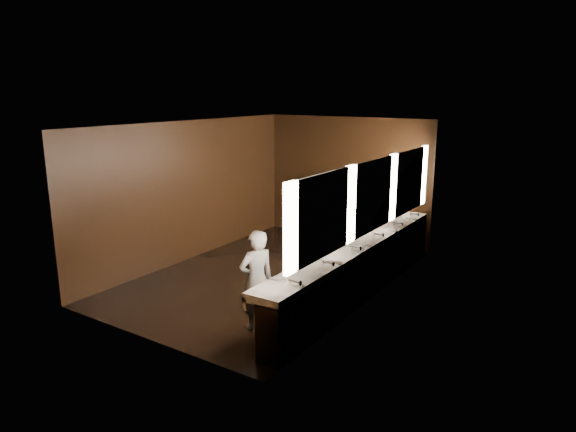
# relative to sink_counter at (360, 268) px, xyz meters

# --- Properties ---
(floor) EXTENTS (6.00, 6.00, 0.00)m
(floor) POSITION_rel_sink_counter_xyz_m (-1.79, -0.00, -0.50)
(floor) COLOR black
(floor) RESTS_ON ground
(ceiling) EXTENTS (4.00, 6.00, 0.02)m
(ceiling) POSITION_rel_sink_counter_xyz_m (-1.79, -0.00, 2.30)
(ceiling) COLOR #2D2D2B
(ceiling) RESTS_ON wall_back
(wall_back) EXTENTS (4.00, 0.02, 2.80)m
(wall_back) POSITION_rel_sink_counter_xyz_m (-1.79, 3.00, 0.90)
(wall_back) COLOR black
(wall_back) RESTS_ON floor
(wall_front) EXTENTS (4.00, 0.02, 2.80)m
(wall_front) POSITION_rel_sink_counter_xyz_m (-1.79, -3.00, 0.90)
(wall_front) COLOR black
(wall_front) RESTS_ON floor
(wall_left) EXTENTS (0.02, 6.00, 2.80)m
(wall_left) POSITION_rel_sink_counter_xyz_m (-3.79, -0.00, 0.90)
(wall_left) COLOR black
(wall_left) RESTS_ON floor
(wall_right) EXTENTS (0.02, 6.00, 2.80)m
(wall_right) POSITION_rel_sink_counter_xyz_m (0.21, -0.00, 0.90)
(wall_right) COLOR black
(wall_right) RESTS_ON floor
(sink_counter) EXTENTS (0.55, 5.40, 1.01)m
(sink_counter) POSITION_rel_sink_counter_xyz_m (0.00, 0.00, 0.00)
(sink_counter) COLOR black
(sink_counter) RESTS_ON floor
(mirror_band) EXTENTS (0.06, 5.03, 1.15)m
(mirror_band) POSITION_rel_sink_counter_xyz_m (0.19, -0.00, 1.25)
(mirror_band) COLOR #FFE5CE
(mirror_band) RESTS_ON wall_right
(person) EXTENTS (0.54, 0.63, 1.47)m
(person) POSITION_rel_sink_counter_xyz_m (-0.73, -1.88, 0.24)
(person) COLOR #84A8C6
(person) RESTS_ON floor
(trash_bin) EXTENTS (0.42, 0.42, 0.51)m
(trash_bin) POSITION_rel_sink_counter_xyz_m (-0.22, -0.12, -0.24)
(trash_bin) COLOR black
(trash_bin) RESTS_ON floor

